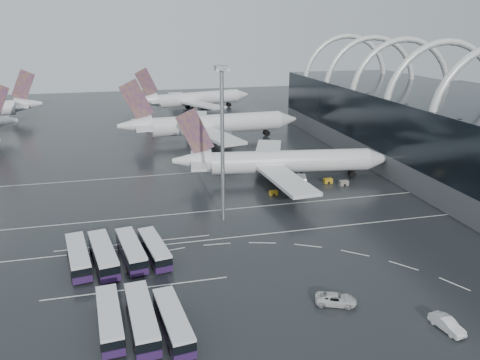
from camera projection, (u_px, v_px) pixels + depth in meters
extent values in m
plane|color=black|center=(259.00, 230.00, 91.50)|extent=(420.00, 420.00, 0.00)
cube|color=#525457|center=(465.00, 165.00, 122.98)|extent=(42.00, 160.00, 6.00)
cube|color=black|center=(471.00, 128.00, 119.80)|extent=(42.00, 160.00, 14.00)
torus|color=silver|center=(440.00, 104.00, 124.67)|extent=(33.80, 1.80, 33.80)
torus|color=silver|center=(400.00, 94.00, 142.16)|extent=(33.80, 1.80, 33.80)
torus|color=silver|center=(370.00, 86.00, 159.65)|extent=(33.80, 1.80, 33.80)
torus|color=silver|center=(345.00, 80.00, 177.14)|extent=(33.80, 1.80, 33.80)
cube|color=silver|center=(262.00, 234.00, 89.66)|extent=(120.00, 0.25, 0.01)
cube|color=silver|center=(244.00, 208.00, 102.55)|extent=(120.00, 0.25, 0.01)
cube|color=silver|center=(219.00, 171.00, 128.32)|extent=(120.00, 0.25, 0.01)
cube|color=silver|center=(137.00, 288.00, 71.34)|extent=(28.00, 0.25, 0.01)
cube|color=silver|center=(134.00, 243.00, 86.07)|extent=(28.00, 0.25, 0.01)
cylinder|color=silver|center=(291.00, 161.00, 119.47)|extent=(40.95, 11.05, 5.63)
cone|color=silver|center=(378.00, 159.00, 121.78)|extent=(6.53, 6.37, 5.63)
cone|color=silver|center=(192.00, 160.00, 116.65)|extent=(10.38, 6.89, 5.63)
cube|color=#451B71|center=(195.00, 132.00, 114.46)|extent=(9.35, 1.84, 11.94)
cube|color=silver|center=(200.00, 160.00, 116.84)|extent=(6.69, 17.91, 0.49)
cube|color=silver|center=(285.00, 179.00, 107.82)|extent=(8.58, 24.72, 0.78)
cube|color=silver|center=(268.00, 152.00, 130.71)|extent=(14.60, 25.15, 0.78)
cylinder|color=slate|center=(294.00, 181.00, 111.87)|extent=(5.74, 3.99, 3.30)
cylinder|color=slate|center=(280.00, 161.00, 128.35)|extent=(5.74, 3.99, 3.30)
cube|color=black|center=(275.00, 176.00, 120.31)|extent=(12.39, 7.73, 2.14)
cylinder|color=silver|center=(218.00, 124.00, 160.75)|extent=(45.09, 8.96, 6.44)
cone|color=silver|center=(287.00, 119.00, 167.89)|extent=(7.02, 6.81, 6.44)
cone|color=silver|center=(135.00, 125.00, 152.64)|extent=(11.46, 7.06, 6.44)
cube|color=#451B71|center=(136.00, 100.00, 150.33)|extent=(10.72, 1.27, 13.66)
cube|color=silver|center=(142.00, 125.00, 153.25)|extent=(6.12, 20.25, 0.56)
cube|color=silver|center=(215.00, 135.00, 147.14)|extent=(14.80, 28.84, 0.89)
cube|color=silver|center=(197.00, 119.00, 172.32)|extent=(11.92, 28.64, 0.89)
cylinder|color=slate|center=(222.00, 138.00, 152.23)|extent=(6.31, 4.12, 3.78)
cylinder|color=slate|center=(208.00, 126.00, 170.35)|extent=(6.31, 4.12, 3.78)
cube|color=black|center=(205.00, 137.00, 160.93)|extent=(13.71, 7.85, 2.44)
cylinder|color=silver|center=(198.00, 98.00, 217.16)|extent=(40.55, 16.47, 6.03)
cone|color=silver|center=(242.00, 95.00, 227.91)|extent=(7.60, 7.46, 6.03)
cone|color=silver|center=(145.00, 100.00, 205.13)|extent=(11.61, 8.55, 6.03)
cube|color=#451B71|center=(146.00, 82.00, 203.16)|extent=(9.82, 3.24, 12.77)
cube|color=silver|center=(150.00, 100.00, 206.09)|extent=(9.44, 19.27, 0.52)
cube|color=silver|center=(202.00, 104.00, 204.69)|extent=(18.37, 26.42, 0.83)
cube|color=silver|center=(179.00, 97.00, 226.20)|extent=(8.75, 26.35, 0.83)
cylinder|color=slate|center=(205.00, 107.00, 209.73)|extent=(6.44, 4.91, 3.53)
cylinder|color=slate|center=(188.00, 101.00, 225.22)|extent=(6.44, 4.91, 3.53)
cube|color=black|center=(190.00, 108.00, 216.57)|extent=(13.78, 9.70, 2.29)
cone|color=silver|center=(2.00, 121.00, 162.89)|extent=(10.15, 6.05, 5.81)
cone|color=silver|center=(29.00, 104.00, 194.99)|extent=(11.29, 7.43, 6.15)
cube|color=#451B71|center=(23.00, 85.00, 192.13)|extent=(10.21, 1.92, 13.03)
cube|color=silver|center=(23.00, 104.00, 194.27)|extent=(7.14, 19.53, 0.53)
cube|color=#2B1542|center=(79.00, 261.00, 77.64)|extent=(5.13, 13.67, 1.13)
cube|color=black|center=(78.00, 254.00, 77.25)|extent=(5.14, 13.41, 1.34)
cube|color=silver|center=(77.00, 250.00, 76.96)|extent=(5.13, 13.67, 0.46)
cylinder|color=black|center=(91.00, 274.00, 74.58)|extent=(0.52, 1.07, 1.03)
cylinder|color=black|center=(72.00, 277.00, 73.51)|extent=(0.52, 1.07, 1.03)
cylinder|color=black|center=(85.00, 251.00, 82.03)|extent=(0.52, 1.07, 1.03)
cylinder|color=black|center=(68.00, 254.00, 80.96)|extent=(0.52, 1.07, 1.03)
cube|color=#2B1542|center=(104.00, 259.00, 78.09)|extent=(5.57, 14.29, 1.18)
cube|color=black|center=(103.00, 253.00, 77.68)|extent=(5.58, 14.03, 1.40)
cube|color=silver|center=(103.00, 247.00, 77.38)|extent=(5.57, 14.29, 0.48)
cylinder|color=black|center=(118.00, 272.00, 74.94)|extent=(0.56, 1.12, 1.07)
cylinder|color=black|center=(99.00, 276.00, 73.78)|extent=(0.56, 1.12, 1.07)
cylinder|color=black|center=(109.00, 249.00, 82.67)|extent=(0.56, 1.12, 1.07)
cylinder|color=black|center=(91.00, 252.00, 81.51)|extent=(0.56, 1.12, 1.07)
cube|color=#2B1542|center=(132.00, 255.00, 79.73)|extent=(5.15, 13.64, 1.13)
cube|color=black|center=(131.00, 248.00, 79.34)|extent=(5.16, 13.38, 1.33)
cube|color=silver|center=(131.00, 244.00, 79.05)|extent=(5.15, 13.64, 0.46)
cylinder|color=black|center=(145.00, 267.00, 76.69)|extent=(0.52, 1.07, 1.03)
cylinder|color=black|center=(128.00, 270.00, 75.61)|extent=(0.52, 1.07, 1.03)
cylinder|color=black|center=(135.00, 245.00, 84.11)|extent=(0.52, 1.07, 1.03)
cylinder|color=black|center=(119.00, 248.00, 83.04)|extent=(0.52, 1.07, 1.03)
cube|color=#2B1542|center=(155.00, 253.00, 80.44)|extent=(5.06, 13.01, 1.08)
cube|color=black|center=(154.00, 247.00, 80.06)|extent=(5.07, 12.77, 1.27)
cube|color=silver|center=(154.00, 242.00, 79.79)|extent=(5.06, 13.01, 0.44)
cylinder|color=black|center=(169.00, 264.00, 77.57)|extent=(0.51, 1.02, 0.98)
cylinder|color=black|center=(153.00, 267.00, 76.51)|extent=(0.51, 1.02, 0.98)
cylinder|color=black|center=(157.00, 244.00, 84.61)|extent=(0.51, 1.02, 0.98)
cylinder|color=black|center=(142.00, 247.00, 83.55)|extent=(0.51, 1.02, 0.98)
cube|color=#2B1542|center=(110.00, 324.00, 61.48)|extent=(3.92, 12.82, 1.07)
cube|color=black|center=(109.00, 316.00, 61.11)|extent=(3.95, 12.57, 1.26)
cube|color=silver|center=(109.00, 311.00, 60.83)|extent=(3.92, 12.82, 0.44)
cylinder|color=black|center=(124.00, 343.00, 58.39)|extent=(0.42, 1.00, 0.97)
cylinder|color=black|center=(102.00, 348.00, 57.56)|extent=(0.42, 1.00, 0.97)
cylinder|color=black|center=(118.00, 308.00, 65.64)|extent=(0.42, 1.00, 0.97)
cylinder|color=black|center=(98.00, 311.00, 64.81)|extent=(0.42, 1.00, 0.97)
cube|color=#2B1542|center=(142.00, 324.00, 61.45)|extent=(4.19, 13.84, 1.15)
cube|color=black|center=(142.00, 315.00, 61.05)|extent=(4.23, 13.57, 1.36)
cube|color=silver|center=(141.00, 309.00, 60.76)|extent=(4.19, 13.84, 0.47)
cylinder|color=black|center=(159.00, 344.00, 58.11)|extent=(0.46, 1.08, 1.05)
cylinder|color=black|center=(135.00, 349.00, 57.22)|extent=(0.46, 1.08, 1.05)
cylinder|color=black|center=(149.00, 306.00, 65.94)|extent=(0.46, 1.08, 1.05)
cylinder|color=black|center=(128.00, 310.00, 65.05)|extent=(0.46, 1.08, 1.05)
cube|color=#2B1542|center=(173.00, 327.00, 60.89)|extent=(4.38, 12.97, 1.08)
cube|color=black|center=(173.00, 319.00, 60.52)|extent=(4.40, 12.72, 1.27)
cube|color=silver|center=(173.00, 313.00, 60.25)|extent=(4.38, 12.97, 0.44)
cylinder|color=black|center=(192.00, 346.00, 57.87)|extent=(0.46, 1.01, 0.98)
cylinder|color=black|center=(170.00, 351.00, 56.95)|extent=(0.46, 1.01, 0.98)
cylinder|color=black|center=(176.00, 310.00, 65.08)|extent=(0.46, 1.01, 0.98)
cylinder|color=black|center=(157.00, 314.00, 64.16)|extent=(0.46, 1.01, 0.98)
imported|color=silver|center=(336.00, 299.00, 67.11)|extent=(6.49, 4.71, 1.64)
imported|color=silver|center=(447.00, 324.00, 61.49)|extent=(2.67, 5.37, 1.69)
cylinder|color=gray|center=(222.00, 148.00, 91.67)|extent=(0.76, 0.76, 30.26)
cube|color=gray|center=(221.00, 68.00, 86.75)|extent=(2.38, 2.38, 0.86)
cube|color=silver|center=(221.00, 70.00, 86.86)|extent=(2.16, 2.16, 0.43)
cube|color=#AE8317|center=(328.00, 181.00, 118.36)|extent=(2.14, 1.27, 1.17)
cube|color=slate|center=(300.00, 170.00, 126.66)|extent=(2.36, 1.39, 1.28)
cube|color=#AE8317|center=(273.00, 193.00, 110.10)|extent=(1.93, 1.14, 1.05)
cube|color=slate|center=(344.00, 183.00, 116.60)|extent=(2.25, 1.33, 1.22)
cube|color=#AE8317|center=(285.00, 176.00, 121.39)|extent=(2.46, 1.45, 1.34)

